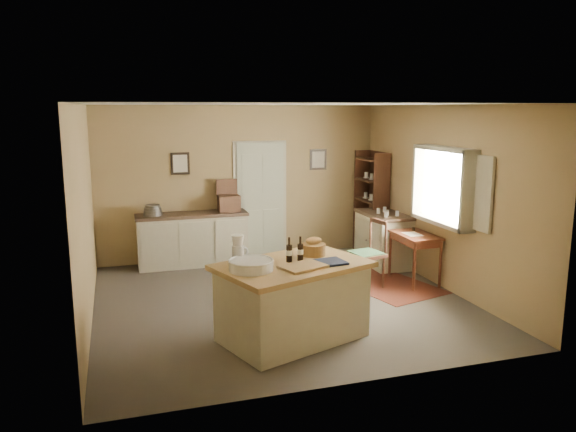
% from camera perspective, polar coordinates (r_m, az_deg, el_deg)
% --- Properties ---
extents(ground, '(5.00, 5.00, 0.00)m').
position_cam_1_polar(ground, '(7.93, -0.73, -8.61)').
color(ground, '#534C3F').
rests_on(ground, ground).
extents(wall_back, '(5.00, 0.10, 2.70)m').
position_cam_1_polar(wall_back, '(9.98, -4.83, 3.41)').
color(wall_back, '#937951').
rests_on(wall_back, ground).
extents(wall_front, '(5.00, 0.10, 2.70)m').
position_cam_1_polar(wall_front, '(5.29, 6.95, -3.44)').
color(wall_front, '#937951').
rests_on(wall_front, ground).
extents(wall_left, '(0.10, 5.00, 2.70)m').
position_cam_1_polar(wall_left, '(7.30, -19.94, -0.02)').
color(wall_left, '#937951').
rests_on(wall_left, ground).
extents(wall_right, '(0.10, 5.00, 2.70)m').
position_cam_1_polar(wall_right, '(8.62, 15.39, 1.85)').
color(wall_right, '#937951').
rests_on(wall_right, ground).
extents(ceiling, '(5.00, 5.00, 0.00)m').
position_cam_1_polar(ceiling, '(7.47, -0.79, 11.29)').
color(ceiling, silver).
rests_on(ceiling, wall_back).
extents(door, '(0.97, 0.06, 2.11)m').
position_cam_1_polar(door, '(10.08, -2.82, 1.81)').
color(door, '#B3B89B').
rests_on(door, ground).
extents(framed_prints, '(2.82, 0.02, 0.38)m').
position_cam_1_polar(framed_prints, '(9.96, -3.71, 5.55)').
color(framed_prints, black).
rests_on(framed_prints, ground).
extents(window, '(0.25, 1.99, 1.12)m').
position_cam_1_polar(window, '(8.39, 15.75, 2.97)').
color(window, '#BAB696').
rests_on(window, ground).
extents(work_island, '(1.94, 1.59, 1.20)m').
position_cam_1_polar(work_island, '(6.55, 0.38, -8.43)').
color(work_island, '#BAB696').
rests_on(work_island, ground).
extents(sideboard, '(1.87, 0.53, 1.18)m').
position_cam_1_polar(sideboard, '(9.69, -9.63, -2.16)').
color(sideboard, '#BAB696').
rests_on(sideboard, ground).
extents(rug, '(1.47, 1.83, 0.01)m').
position_cam_1_polar(rug, '(8.73, 10.04, -6.89)').
color(rug, '#4C1E10').
rests_on(rug, ground).
extents(writing_desk, '(0.51, 0.84, 0.82)m').
position_cam_1_polar(writing_desk, '(8.77, 12.79, -2.44)').
color(writing_desk, '#39180D').
rests_on(writing_desk, ground).
extents(desk_chair, '(0.54, 0.54, 0.99)m').
position_cam_1_polar(desk_chair, '(8.48, 7.93, -3.90)').
color(desk_chair, '#331B11').
rests_on(desk_chair, ground).
extents(right_cabinet, '(0.62, 1.11, 0.99)m').
position_cam_1_polar(right_cabinet, '(9.72, 9.65, -2.27)').
color(right_cabinet, '#BAB696').
rests_on(right_cabinet, ground).
extents(shelving_unit, '(0.32, 0.85, 1.88)m').
position_cam_1_polar(shelving_unit, '(10.34, 8.64, 1.28)').
color(shelving_unit, '#331B11').
rests_on(shelving_unit, ground).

